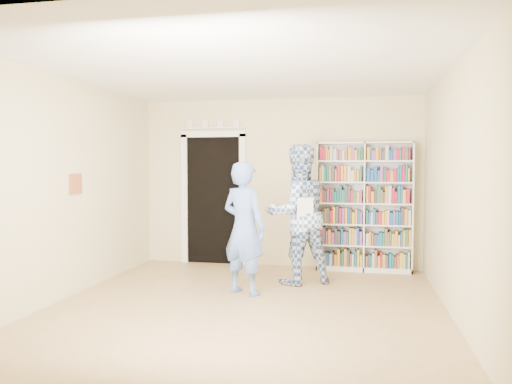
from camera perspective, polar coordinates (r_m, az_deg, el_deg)
floor at (r=5.85m, az=-1.25°, el=-13.11°), size 5.00×5.00×0.00m
ceiling at (r=5.73m, az=-1.28°, el=13.83°), size 5.00×5.00×0.00m
wall_back at (r=8.09m, az=2.65°, el=1.05°), size 4.50×0.00×4.50m
wall_left at (r=6.51m, az=-20.97°, el=0.39°), size 0.00×5.00×5.00m
wall_right at (r=5.58m, az=21.88°, el=-0.03°), size 0.00×5.00×5.00m
bookshelf at (r=7.86m, az=12.25°, el=-1.60°), size 1.44×0.27×1.99m
doorway at (r=8.31m, az=-4.89°, el=-0.08°), size 1.10×0.08×2.43m
wall_art at (r=6.67m, az=-19.91°, el=0.89°), size 0.03×0.25×0.25m
man_blue at (r=6.31m, az=-1.38°, el=-4.13°), size 0.72×0.62×1.68m
man_plaid at (r=6.90m, az=4.80°, el=-2.54°), size 1.17×1.09×1.92m
paper_sheet at (r=6.61m, az=5.63°, el=-1.98°), size 0.21×0.09×0.31m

